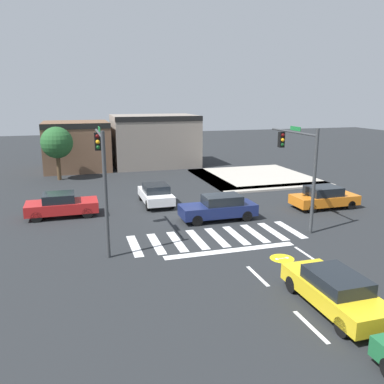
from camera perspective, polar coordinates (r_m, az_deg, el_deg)
ground_plane at (r=25.84m, az=0.13°, el=-3.20°), size 120.00×120.00×0.00m
crosswalk_near at (r=21.79m, az=3.58°, el=-6.45°), size 9.40×3.10×0.01m
lane_markings at (r=16.58m, az=16.03°, el=-13.68°), size 6.80×18.75×0.01m
bike_detector_marking at (r=19.50m, az=12.72°, el=-9.23°), size 1.14×1.14×0.01m
curb_corner_northeast at (r=37.36m, az=8.45°, el=2.01°), size 10.00×10.60×0.15m
storefront_row at (r=43.57m, az=-9.53°, el=7.01°), size 15.90×6.70×5.46m
traffic_signal_southwest at (r=20.06m, az=-12.78°, el=3.79°), size 0.32×4.65×5.98m
traffic_signal_southeast at (r=23.81m, az=14.96°, el=4.83°), size 0.32×5.02×5.80m
car_white at (r=28.13m, az=-5.20°, el=-0.29°), size 1.86×4.17×1.46m
car_navy at (r=24.57m, az=3.85°, el=-2.22°), size 4.66×1.77×1.55m
car_orange at (r=28.61m, az=18.33°, el=-0.71°), size 4.43×1.94×1.49m
car_red at (r=26.53m, az=-18.14°, el=-1.75°), size 4.40×1.93×1.51m
car_yellow at (r=15.47m, az=19.74°, el=-13.11°), size 1.77×4.52×1.38m
roadside_tree at (r=37.93m, az=-18.74°, el=6.65°), size 2.83×2.83×4.81m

